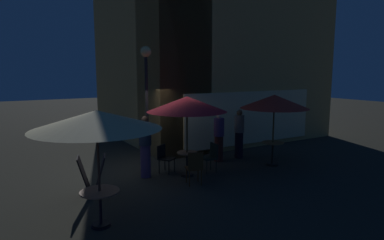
{
  "coord_description": "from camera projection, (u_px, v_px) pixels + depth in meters",
  "views": [
    {
      "loc": [
        -3.96,
        -9.29,
        3.11
      ],
      "look_at": [
        0.72,
        -1.4,
        1.76
      ],
      "focal_mm": 31.13,
      "sensor_mm": 36.0,
      "label": 1
    }
  ],
  "objects": [
    {
      "name": "cafe_chair_0",
      "position": [
        211.0,
        155.0,
        10.3
      ],
      "size": [
        0.44,
        0.44,
        0.89
      ],
      "rotation": [
        0.0,
        0.0,
        3.1
      ],
      "color": "black",
      "rests_on": "ground"
    },
    {
      "name": "patron_standing_0",
      "position": [
        145.0,
        147.0,
        9.73
      ],
      "size": [
        0.35,
        0.35,
        1.82
      ],
      "rotation": [
        0.0,
        0.0,
        3.8
      ],
      "color": "#5F4169",
      "rests_on": "ground"
    },
    {
      "name": "cafe_table_1",
      "position": [
        100.0,
        200.0,
        6.65
      ],
      "size": [
        0.78,
        0.78,
        0.74
      ],
      "color": "black",
      "rests_on": "ground"
    },
    {
      "name": "ground_plane",
      "position": [
        149.0,
        172.0,
        10.36
      ],
      "size": [
        60.0,
        60.0,
        0.0
      ],
      "primitive_type": "plane",
      "color": "#2B2C23"
    },
    {
      "name": "patron_standing_2",
      "position": [
        239.0,
        134.0,
        11.93
      ],
      "size": [
        0.35,
        0.35,
        1.75
      ],
      "rotation": [
        0.0,
        0.0,
        3.54
      ],
      "color": "black",
      "rests_on": "ground"
    },
    {
      "name": "cafe_table_0",
      "position": [
        273.0,
        149.0,
        11.03
      ],
      "size": [
        0.71,
        0.71,
        0.78
      ],
      "color": "black",
      "rests_on": "ground"
    },
    {
      "name": "patio_umbrella_2",
      "position": [
        187.0,
        104.0,
        9.67
      ],
      "size": [
        2.35,
        2.35,
        2.38
      ],
      "color": "black",
      "rests_on": "ground"
    },
    {
      "name": "cafe_table_2",
      "position": [
        187.0,
        160.0,
        9.92
      ],
      "size": [
        0.6,
        0.6,
        0.72
      ],
      "color": "black",
      "rests_on": "ground"
    },
    {
      "name": "cafe_chair_2",
      "position": [
        195.0,
        166.0,
        9.07
      ],
      "size": [
        0.52,
        0.52,
        0.94
      ],
      "rotation": [
        0.0,
        0.0,
        1.29
      ],
      "color": "#502F14",
      "rests_on": "ground"
    },
    {
      "name": "cafe_building",
      "position": [
        195.0,
        44.0,
        14.52
      ],
      "size": [
        8.96,
        8.24,
        8.6
      ],
      "color": "tan",
      "rests_on": "ground"
    },
    {
      "name": "patio_umbrella_0",
      "position": [
        274.0,
        102.0,
        10.8
      ],
      "size": [
        2.23,
        2.23,
        2.35
      ],
      "color": "black",
      "rests_on": "ground"
    },
    {
      "name": "menu_sandwich_board",
      "position": [
        92.0,
        176.0,
        8.29
      ],
      "size": [
        0.8,
        0.71,
        1.01
      ],
      "rotation": [
        0.0,
        0.0,
        -0.27
      ],
      "color": "black",
      "rests_on": "ground"
    },
    {
      "name": "patio_umbrella_1",
      "position": [
        97.0,
        120.0,
        6.42
      ],
      "size": [
        2.52,
        2.52,
        2.36
      ],
      "color": "black",
      "rests_on": "ground"
    },
    {
      "name": "patron_standing_1",
      "position": [
        219.0,
        137.0,
        11.48
      ],
      "size": [
        0.36,
        0.36,
        1.69
      ],
      "rotation": [
        0.0,
        0.0,
        1.03
      ],
      "color": "#4E2019",
      "rests_on": "ground"
    },
    {
      "name": "street_lamp_near_corner",
      "position": [
        146.0,
        81.0,
        10.49
      ],
      "size": [
        0.34,
        0.34,
        3.88
      ],
      "color": "black",
      "rests_on": "ground"
    },
    {
      "name": "cafe_chair_1",
      "position": [
        164.0,
        156.0,
        10.25
      ],
      "size": [
        0.6,
        0.6,
        0.85
      ],
      "rotation": [
        0.0,
        0.0,
        -0.99
      ],
      "color": "black",
      "rests_on": "ground"
    }
  ]
}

